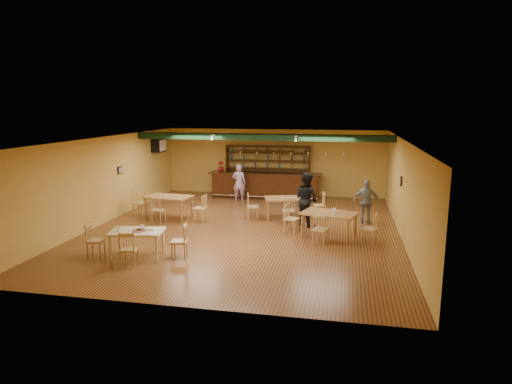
% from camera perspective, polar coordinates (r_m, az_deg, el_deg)
% --- Properties ---
extents(floor, '(12.00, 12.00, 0.00)m').
position_cam_1_polar(floor, '(14.93, -1.44, -4.73)').
color(floor, '#592C19').
rests_on(floor, ground).
extents(ceiling_beam, '(10.00, 0.30, 0.25)m').
position_cam_1_polar(ceiling_beam, '(17.15, 0.61, 7.07)').
color(ceiling_beam, black).
rests_on(ceiling_beam, ceiling).
extents(track_rail_left, '(0.05, 2.50, 0.05)m').
position_cam_1_polar(track_rail_left, '(18.15, -4.67, 7.47)').
color(track_rail_left, white).
rests_on(track_rail_left, ceiling).
extents(track_rail_right, '(0.05, 2.50, 0.05)m').
position_cam_1_polar(track_rail_right, '(17.54, 5.51, 7.33)').
color(track_rail_right, white).
rests_on(track_rail_right, ceiling).
extents(ac_unit, '(0.34, 0.70, 0.48)m').
position_cam_1_polar(ac_unit, '(19.96, -12.35, 5.87)').
color(ac_unit, white).
rests_on(ac_unit, wall_left).
extents(picture_left, '(0.04, 0.34, 0.28)m').
position_cam_1_polar(picture_left, '(17.25, -17.03, 2.70)').
color(picture_left, black).
rests_on(picture_left, wall_left).
extents(picture_right, '(0.04, 0.34, 0.28)m').
position_cam_1_polar(picture_right, '(14.80, 18.10, 1.33)').
color(picture_right, black).
rests_on(picture_right, wall_right).
extents(bar_counter, '(4.99, 0.85, 1.13)m').
position_cam_1_polar(bar_counter, '(19.78, 1.19, 0.86)').
color(bar_counter, black).
rests_on(bar_counter, ground).
extents(back_bar_hutch, '(3.86, 0.40, 2.28)m').
position_cam_1_polar(back_bar_hutch, '(20.30, 1.52, 2.76)').
color(back_bar_hutch, black).
rests_on(back_bar_hutch, ground).
extents(poinsettia, '(0.33, 0.33, 0.46)m').
position_cam_1_polar(poinsettia, '(20.11, -4.55, 3.28)').
color(poinsettia, '#A20F14').
rests_on(poinsettia, bar_counter).
extents(dining_table_a, '(1.73, 1.18, 0.81)m').
position_cam_1_polar(dining_table_a, '(16.58, -11.09, -1.90)').
color(dining_table_a, '#A4733A').
rests_on(dining_table_a, ground).
extents(dining_table_b, '(1.72, 1.29, 0.77)m').
position_cam_1_polar(dining_table_b, '(16.25, 3.87, -2.06)').
color(dining_table_b, '#A4733A').
rests_on(dining_table_b, ground).
extents(dining_table_d, '(1.83, 1.40, 0.81)m').
position_cam_1_polar(dining_table_d, '(14.02, 9.33, -4.21)').
color(dining_table_d, '#A4733A').
rests_on(dining_table_d, ground).
extents(near_table, '(1.52, 1.11, 0.74)m').
position_cam_1_polar(near_table, '(12.53, -14.97, -6.44)').
color(near_table, beige).
rests_on(near_table, ground).
extents(pizza_tray, '(0.44, 0.44, 0.01)m').
position_cam_1_polar(pizza_tray, '(12.38, -14.64, -4.81)').
color(pizza_tray, silver).
rests_on(pizza_tray, near_table).
extents(parmesan_shaker, '(0.09, 0.09, 0.11)m').
position_cam_1_polar(parmesan_shaker, '(12.49, -17.21, -4.58)').
color(parmesan_shaker, '#EAE5C6').
rests_on(parmesan_shaker, near_table).
extents(napkin_stack, '(0.21, 0.17, 0.03)m').
position_cam_1_polar(napkin_stack, '(12.44, -13.21, -4.62)').
color(napkin_stack, white).
rests_on(napkin_stack, near_table).
extents(pizza_server, '(0.32, 0.09, 0.00)m').
position_cam_1_polar(pizza_server, '(12.36, -13.92, -4.75)').
color(pizza_server, silver).
rests_on(pizza_server, pizza_tray).
extents(side_plate, '(0.25, 0.25, 0.01)m').
position_cam_1_polar(side_plate, '(12.02, -13.13, -5.21)').
color(side_plate, white).
rests_on(side_plate, near_table).
extents(patron_bar, '(0.59, 0.39, 1.59)m').
position_cam_1_polar(patron_bar, '(19.14, -2.19, 1.22)').
color(patron_bar, '#844AA1').
rests_on(patron_bar, ground).
extents(patron_right_a, '(1.13, 1.10, 1.83)m').
position_cam_1_polar(patron_right_a, '(15.27, 6.48, -0.90)').
color(patron_right_a, black).
rests_on(patron_right_a, ground).
extents(patron_right_b, '(0.92, 0.40, 1.55)m').
position_cam_1_polar(patron_right_b, '(15.89, 13.98, -1.21)').
color(patron_right_b, gray).
rests_on(patron_right_b, ground).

